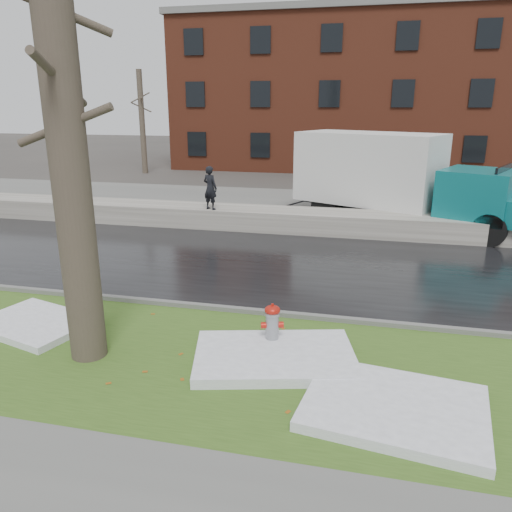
% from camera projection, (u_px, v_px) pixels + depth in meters
% --- Properties ---
extents(ground, '(120.00, 120.00, 0.00)m').
position_uv_depth(ground, '(220.00, 332.00, 10.05)').
color(ground, '#47423D').
rests_on(ground, ground).
extents(verge, '(60.00, 4.50, 0.04)m').
position_uv_depth(verge, '(200.00, 361.00, 8.88)').
color(verge, '#35511B').
rests_on(verge, ground).
extents(road, '(60.00, 7.00, 0.03)m').
position_uv_depth(road, '(267.00, 265.00, 14.23)').
color(road, black).
rests_on(road, ground).
extents(parking_lot, '(60.00, 9.00, 0.03)m').
position_uv_depth(parking_lot, '(307.00, 207.00, 22.15)').
color(parking_lot, slate).
rests_on(parking_lot, ground).
extents(curb, '(60.00, 0.15, 0.14)m').
position_uv_depth(curb, '(234.00, 310.00, 10.96)').
color(curb, slate).
rests_on(curb, ground).
extents(snowbank, '(60.00, 1.60, 0.75)m').
position_uv_depth(snowbank, '(291.00, 220.00, 18.04)').
color(snowbank, '#B2ADA3').
rests_on(snowbank, ground).
extents(brick_building, '(26.00, 12.00, 10.00)m').
position_uv_depth(brick_building, '(368.00, 95.00, 36.07)').
color(brick_building, brown).
rests_on(brick_building, ground).
extents(bg_tree_left, '(1.40, 1.62, 6.50)m').
position_uv_depth(bg_tree_left, '(142.00, 121.00, 32.18)').
color(bg_tree_left, brown).
rests_on(bg_tree_left, ground).
extents(bg_tree_center, '(1.40, 1.62, 6.50)m').
position_uv_depth(bg_tree_center, '(247.00, 120.00, 34.59)').
color(bg_tree_center, brown).
rests_on(bg_tree_center, ground).
extents(fire_hydrant, '(0.43, 0.40, 0.87)m').
position_uv_depth(fire_hydrant, '(272.00, 324.00, 9.24)').
color(fire_hydrant, gray).
rests_on(fire_hydrant, verge).
extents(tree, '(1.64, 1.93, 7.87)m').
position_uv_depth(tree, '(66.00, 131.00, 7.93)').
color(tree, brown).
rests_on(tree, verge).
extents(box_truck, '(9.91, 5.72, 3.39)m').
position_uv_depth(box_truck, '(395.00, 177.00, 18.53)').
color(box_truck, black).
rests_on(box_truck, ground).
extents(worker, '(0.67, 0.56, 1.56)m').
position_uv_depth(worker, '(210.00, 188.00, 17.83)').
color(worker, black).
rests_on(worker, snowbank).
extents(snow_patch_near, '(2.85, 2.34, 0.16)m').
position_uv_depth(snow_patch_near, '(394.00, 407.00, 7.36)').
color(snow_patch_near, white).
rests_on(snow_patch_near, verge).
extents(snow_patch_far, '(2.55, 2.14, 0.14)m').
position_uv_depth(snow_patch_far, '(35.00, 323.00, 10.21)').
color(snow_patch_far, white).
rests_on(snow_patch_far, verge).
extents(snow_patch_side, '(3.16, 2.44, 0.18)m').
position_uv_depth(snow_patch_side, '(275.00, 357.00, 8.82)').
color(snow_patch_side, white).
rests_on(snow_patch_side, verge).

